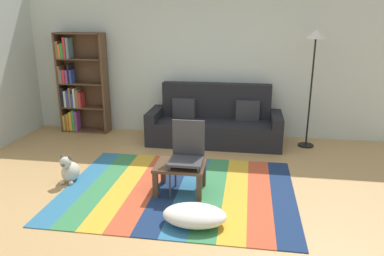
% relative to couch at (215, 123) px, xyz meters
% --- Properties ---
extents(ground_plane, '(14.00, 14.00, 0.00)m').
position_rel_couch_xyz_m(ground_plane, '(-0.15, -2.02, -0.34)').
color(ground_plane, tan).
extents(back_wall, '(6.80, 0.10, 2.70)m').
position_rel_couch_xyz_m(back_wall, '(-0.15, 0.53, 1.01)').
color(back_wall, silver).
rests_on(back_wall, ground_plane).
extents(rug, '(2.89, 2.22, 0.01)m').
position_rel_couch_xyz_m(rug, '(-0.27, -1.95, -0.33)').
color(rug, teal).
rests_on(rug, ground_plane).
extents(couch, '(2.26, 0.80, 1.00)m').
position_rel_couch_xyz_m(couch, '(0.00, 0.00, 0.00)').
color(couch, black).
rests_on(couch, ground_plane).
extents(bookshelf, '(0.90, 0.28, 1.84)m').
position_rel_couch_xyz_m(bookshelf, '(-2.60, 0.28, 0.53)').
color(bookshelf, brown).
rests_on(bookshelf, ground_plane).
extents(coffee_table, '(0.61, 0.50, 0.36)m').
position_rel_couch_xyz_m(coffee_table, '(-0.24, -1.98, -0.04)').
color(coffee_table, '#513826').
rests_on(coffee_table, rug).
extents(pouf, '(0.68, 0.44, 0.20)m').
position_rel_couch_xyz_m(pouf, '(0.05, -2.72, -0.23)').
color(pouf, white).
rests_on(pouf, rug).
extents(dog, '(0.22, 0.35, 0.40)m').
position_rel_couch_xyz_m(dog, '(-1.74, -1.91, -0.18)').
color(dog, beige).
rests_on(dog, ground_plane).
extents(standing_lamp, '(0.32, 0.32, 1.92)m').
position_rel_couch_xyz_m(standing_lamp, '(1.56, 0.03, 1.27)').
color(standing_lamp, black).
rests_on(standing_lamp, ground_plane).
extents(tv_remote, '(0.05, 0.15, 0.02)m').
position_rel_couch_xyz_m(tv_remote, '(-0.34, -2.02, 0.04)').
color(tv_remote, black).
rests_on(tv_remote, coffee_table).
extents(folding_chair, '(0.40, 0.40, 0.90)m').
position_rel_couch_xyz_m(folding_chair, '(-0.15, -1.94, 0.20)').
color(folding_chair, '#38383D').
rests_on(folding_chair, ground_plane).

